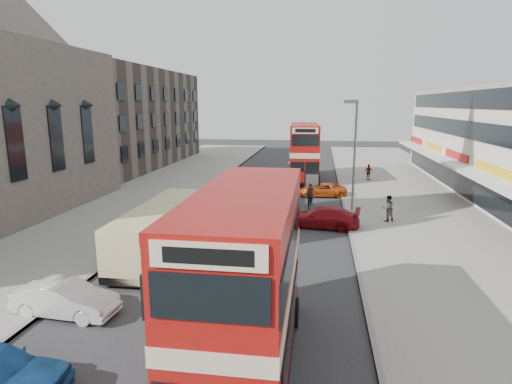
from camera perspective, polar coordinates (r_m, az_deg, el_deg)
The scene contains 17 objects.
ground at distance 15.46m, azimuth -8.55°, elevation -18.76°, with size 160.00×160.00×0.00m, color #28282B.
road_surface at distance 33.83m, azimuth 1.47°, elevation -1.49°, with size 12.00×90.00×0.01m, color #28282B.
pavement_right at distance 34.47m, azimuth 21.68°, elevation -1.98°, with size 12.00×90.00×0.15m, color gray.
pavement_left at distance 37.25m, azimuth -17.17°, elevation -0.67°, with size 12.00×90.00×0.15m, color gray.
kerb_left at distance 35.09m, azimuth -8.46°, elevation -1.01°, with size 0.20×90.00×0.16m, color gray.
kerb_right at distance 33.62m, azimuth 11.84°, elevation -1.71°, with size 0.20×90.00×0.16m, color gray.
brick_terrace at distance 57.03m, azimuth -18.81°, elevation 9.44°, with size 14.00×28.00×12.00m, color #66594C.
street_lamp at distance 30.89m, azimuth 13.18°, elevation 5.91°, with size 1.00×0.20×8.12m.
bus_main at distance 12.38m, azimuth -1.25°, elevation -12.14°, with size 2.72×9.68×5.33m.
bus_second at distance 43.59m, azimuth 6.57°, elevation 5.42°, with size 3.32×10.29×5.64m.
coach at distance 22.72m, azimuth -12.80°, elevation -4.80°, with size 2.51×9.21×2.43m.
car_left_front at distance 17.78m, azimuth -24.50°, elevation -13.10°, with size 1.39×3.97×1.31m, color silver.
car_right_a at distance 27.38m, azimuth 9.01°, elevation -3.40°, with size 1.93×4.75×1.38m, color maroon.
car_right_b at distance 36.56m, azimuth 9.04°, elevation 0.28°, with size 1.89×4.09×1.14m, color #CA4D14.
pedestrian_near at distance 29.23m, azimuth 17.52°, elevation -2.11°, with size 0.66×0.45×1.79m, color gray.
pedestrian_far at distance 44.67m, azimuth 15.05°, elevation 2.63°, with size 0.94×0.39×1.61m, color gray.
cyclist at distance 32.53m, azimuth 7.39°, elevation -1.03°, with size 0.80×1.88×1.87m.
Camera 1 is at (4.15, -12.65, 7.86)m, focal length 29.38 mm.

